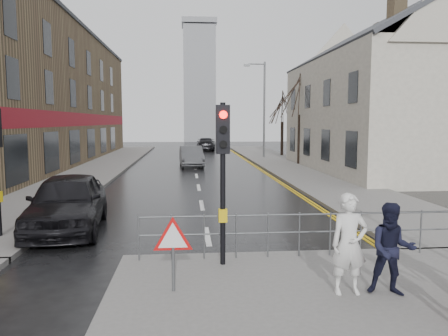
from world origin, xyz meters
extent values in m
plane|color=black|center=(0.00, 0.00, 0.00)|extent=(120.00, 120.00, 0.00)
cube|color=#605E5B|center=(-6.50, 23.00, 0.07)|extent=(4.00, 44.00, 0.14)
cube|color=#605E5B|center=(6.50, 25.00, 0.07)|extent=(4.00, 40.00, 0.14)
cube|color=#605E5B|center=(6.50, 3.00, 0.07)|extent=(4.00, 4.20, 0.14)
cube|color=olive|center=(-12.00, 22.00, 5.00)|extent=(8.00, 42.00, 10.00)
cube|color=beige|center=(12.00, 18.00, 3.50)|extent=(9.00, 16.00, 7.00)
cube|color=olive|center=(10.50, 14.00, 9.20)|extent=(0.70, 0.90, 1.80)
cube|color=olive|center=(13.20, 22.00, 9.20)|extent=(0.70, 0.90, 1.80)
cube|color=gray|center=(1.50, 62.00, 9.00)|extent=(5.00, 5.00, 18.00)
cylinder|color=black|center=(0.20, 0.20, 1.84)|extent=(0.11, 0.11, 3.40)
cube|color=black|center=(0.20, 0.20, 2.99)|extent=(0.28, 0.22, 1.00)
cylinder|color=#FF0C07|center=(0.20, 0.06, 3.29)|extent=(0.16, 0.04, 0.16)
cylinder|color=black|center=(0.20, 0.06, 2.99)|extent=(0.16, 0.04, 0.16)
cylinder|color=black|center=(0.20, 0.06, 2.69)|extent=(0.16, 0.04, 0.16)
cube|color=gold|center=(0.20, 0.20, 1.19)|extent=(0.18, 0.14, 0.28)
cylinder|color=#595B5E|center=(-1.60, 0.60, 0.64)|extent=(0.04, 0.04, 1.00)
cylinder|color=#595B5E|center=(1.95, 0.60, 1.09)|extent=(7.10, 0.04, 0.04)
cylinder|color=#595B5E|center=(1.95, 0.60, 0.69)|extent=(7.10, 0.04, 0.04)
cylinder|color=#595B5E|center=(-0.80, -1.20, 0.56)|extent=(0.06, 0.06, 0.85)
cylinder|color=red|center=(-0.80, -1.20, 1.09)|extent=(0.80, 0.03, 0.80)
cylinder|color=white|center=(-0.80, -1.22, 1.09)|extent=(0.60, 0.03, 0.60)
cylinder|color=#595B5E|center=(6.00, 28.00, 4.14)|extent=(0.16, 0.16, 8.00)
cylinder|color=#595B5E|center=(5.30, 28.00, 7.94)|extent=(1.40, 0.10, 0.10)
cube|color=#595B5E|center=(4.50, 28.00, 7.84)|extent=(0.50, 0.25, 0.18)
cylinder|color=black|center=(7.50, 22.00, 1.89)|extent=(0.26, 0.26, 3.50)
cylinder|color=black|center=(8.00, 30.00, 1.64)|extent=(0.26, 0.26, 3.00)
imported|color=silver|center=(2.26, -1.58, 1.03)|extent=(0.65, 0.43, 1.78)
imported|color=black|center=(2.99, -1.69, 0.95)|extent=(0.93, 0.82, 1.62)
imported|color=black|center=(-4.00, 4.00, 0.83)|extent=(2.43, 5.05, 1.66)
imported|color=#424447|center=(-0.25, 21.87, 0.72)|extent=(1.78, 4.45, 1.44)
imported|color=black|center=(1.51, 38.90, 0.70)|extent=(2.15, 4.90, 1.40)
camera|label=1|loc=(-0.54, -8.77, 3.15)|focal=35.00mm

